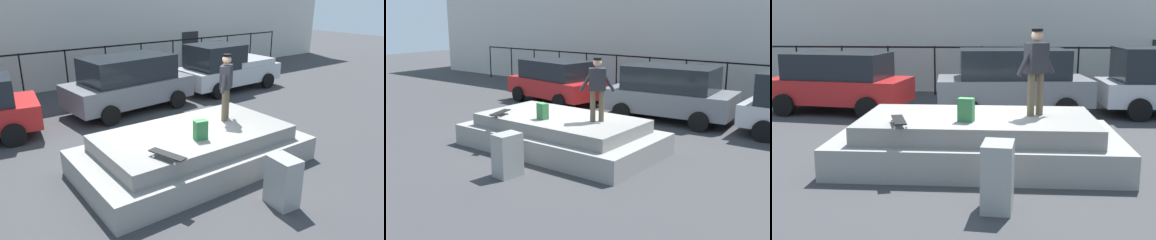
# 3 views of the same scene
# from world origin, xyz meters

# --- Properties ---
(ground_plane) EXTENTS (60.00, 60.00, 0.00)m
(ground_plane) POSITION_xyz_m (0.00, 0.00, 0.00)
(ground_plane) COLOR #38383A
(concrete_ledge) EXTENTS (5.38, 2.91, 0.91)m
(concrete_ledge) POSITION_xyz_m (0.22, -0.45, 0.42)
(concrete_ledge) COLOR gray
(concrete_ledge) RESTS_ON ground_plane
(skateboarder) EXTENTS (0.79, 0.63, 1.65)m
(skateboarder) POSITION_xyz_m (1.32, -0.29, 1.86)
(skateboarder) COLOR brown
(skateboarder) RESTS_ON concrete_ledge
(skateboard) EXTENTS (0.43, 0.85, 0.12)m
(skateboard) POSITION_xyz_m (-1.11, -1.42, 1.01)
(skateboard) COLOR black
(skateboard) RESTS_ON concrete_ledge
(backpack) EXTENTS (0.31, 0.25, 0.43)m
(backpack) POSITION_xyz_m (0.03, -0.96, 1.13)
(backpack) COLOR #33723F
(backpack) RESTS_ON concrete_ledge
(car_red_hatchback_near) EXTENTS (4.33, 2.60, 1.76)m
(car_red_hatchback_near) POSITION_xyz_m (-4.12, 4.49, 0.93)
(car_red_hatchback_near) COLOR #B21E1E
(car_red_hatchback_near) RESTS_ON ground_plane
(car_grey_hatchback_mid) EXTENTS (4.53, 2.54, 1.89)m
(car_grey_hatchback_mid) POSITION_xyz_m (1.03, 4.48, 0.99)
(car_grey_hatchback_mid) COLOR slate
(car_grey_hatchback_mid) RESTS_ON ground_plane
(utility_box) EXTENTS (0.50, 0.64, 1.01)m
(utility_box) POSITION_xyz_m (0.62, -2.83, 0.50)
(utility_box) COLOR gray
(utility_box) RESTS_ON ground_plane
(fence_row) EXTENTS (24.06, 0.06, 1.78)m
(fence_row) POSITION_xyz_m (-0.00, 7.97, 1.21)
(fence_row) COLOR black
(fence_row) RESTS_ON ground_plane
(warehouse_building) EXTENTS (34.13, 9.03, 6.55)m
(warehouse_building) POSITION_xyz_m (0.00, 13.04, 3.29)
(warehouse_building) COLOR beige
(warehouse_building) RESTS_ON ground_plane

